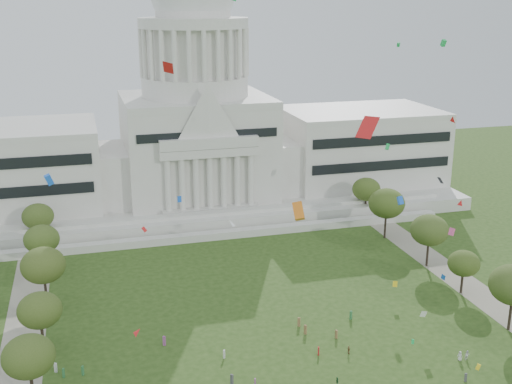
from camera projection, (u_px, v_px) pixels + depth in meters
capitol at (197, 135)px, 197.63m from camera, size 160.00×64.50×91.30m
path_left at (20, 364)px, 114.71m from camera, size 8.00×160.00×0.04m
path_right at (487, 300)px, 139.28m from camera, size 8.00×160.00×0.04m
row_tree_l_2 at (29, 357)px, 101.30m from camera, size 8.42×8.42×11.97m
row_tree_l_3 at (40, 310)px, 116.95m from camera, size 8.12×8.12×11.55m
row_tree_r_3 at (464, 263)px, 140.45m from camera, size 7.01×7.01×9.98m
row_tree_l_4 at (43, 265)px, 133.67m from camera, size 9.29×9.29×13.21m
row_tree_r_4 at (429, 230)px, 154.25m from camera, size 9.19×9.19×13.06m
row_tree_l_5 at (42, 239)px, 150.81m from camera, size 8.33×8.33×11.85m
row_tree_r_5 at (387, 203)px, 172.32m from camera, size 9.82×9.82×13.96m
row_tree_l_6 at (38, 216)px, 167.14m from camera, size 8.19×8.19×11.64m
row_tree_r_6 at (366, 189)px, 189.91m from camera, size 8.42×8.42×11.97m
person_0 at (460, 356)px, 115.67m from camera, size 1.01×1.07×1.84m
person_2 at (467, 355)px, 115.93m from camera, size 0.95×0.66×1.83m
person_4 at (337, 381)px, 108.07m from camera, size 0.75×1.10×1.71m
person_10 at (349, 350)px, 117.88m from camera, size 0.57×0.98×1.62m
distant_crowd at (227, 375)px, 110.03m from camera, size 68.06×34.93×1.95m
kite_swarm at (333, 221)px, 94.87m from camera, size 82.46×104.10×65.74m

